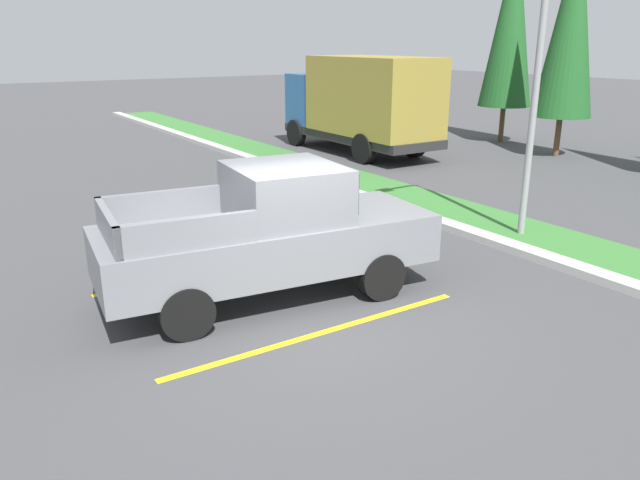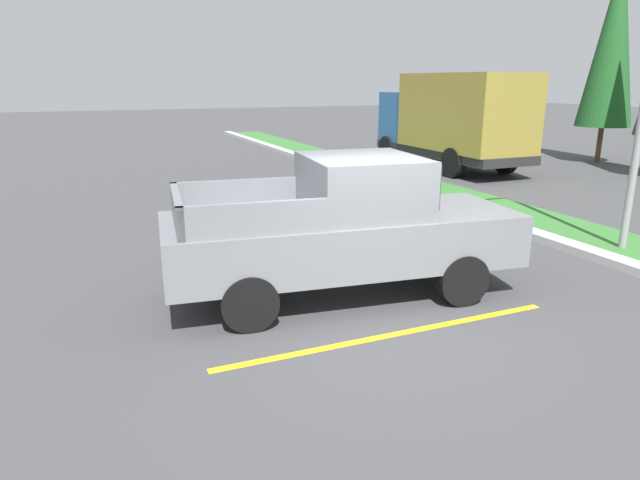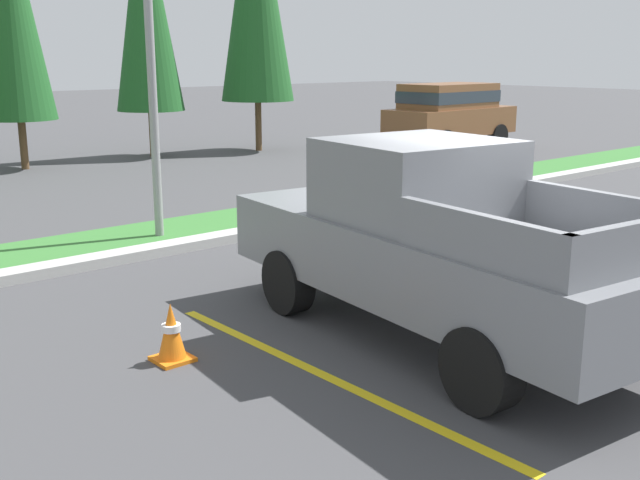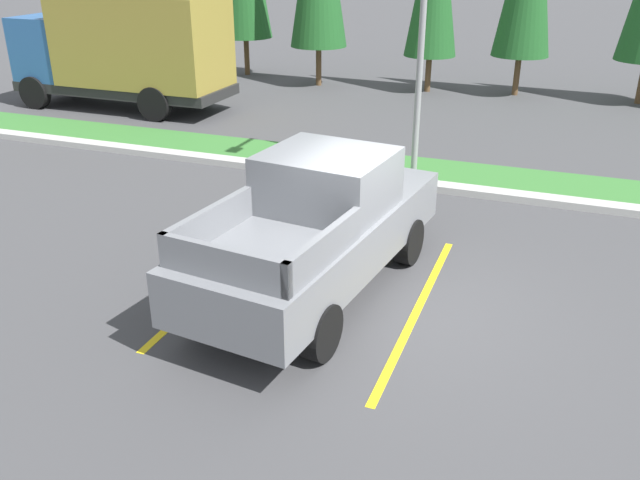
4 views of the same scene
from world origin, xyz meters
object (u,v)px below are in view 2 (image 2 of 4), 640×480
cargo_truck_distant (453,118)px  pickup_truck_main (345,228)px  cypress_tree_leftmost (614,40)px  traffic_cone (345,230)px

cargo_truck_distant → pickup_truck_main: bearing=-42.7°
pickup_truck_main → cypress_tree_leftmost: bearing=119.9°
pickup_truck_main → cypress_tree_leftmost: cypress_tree_leftmost is taller
pickup_truck_main → traffic_cone: bearing=154.2°
traffic_cone → pickup_truck_main: bearing=-25.8°
pickup_truck_main → cypress_tree_leftmost: (-8.92, 15.51, 3.59)m
pickup_truck_main → cargo_truck_distant: 13.37m
cypress_tree_leftmost → traffic_cone: size_ratio=13.11×
pickup_truck_main → traffic_cone: (-2.46, 1.19, -0.75)m
cargo_truck_distant → cypress_tree_leftmost: bearing=82.2°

